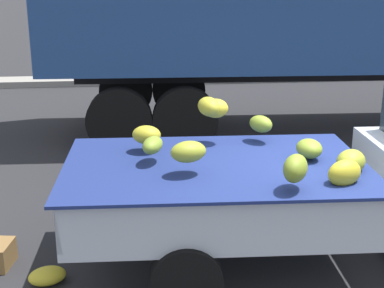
# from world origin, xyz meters

# --- Properties ---
(ground) EXTENTS (220.00, 220.00, 0.00)m
(ground) POSITION_xyz_m (0.00, 0.00, 0.00)
(ground) COLOR #28282B
(curb_strip) EXTENTS (80.00, 0.80, 0.16)m
(curb_strip) POSITION_xyz_m (0.00, 9.83, 0.08)
(curb_strip) COLOR gray
(curb_strip) RESTS_ON ground
(fallen_banana_bunch_near_tailgate) EXTENTS (0.42, 0.37, 0.16)m
(fallen_banana_bunch_near_tailgate) POSITION_xyz_m (-3.06, -0.08, 0.08)
(fallen_banana_bunch_near_tailgate) COLOR yellow
(fallen_banana_bunch_near_tailgate) RESTS_ON ground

